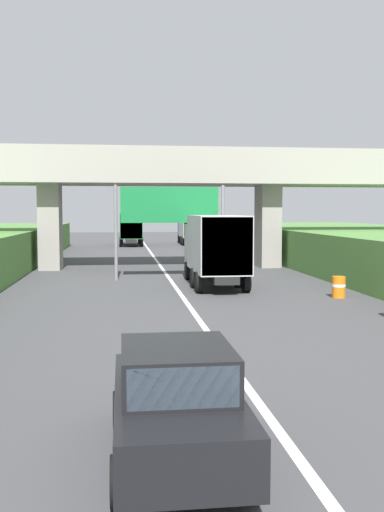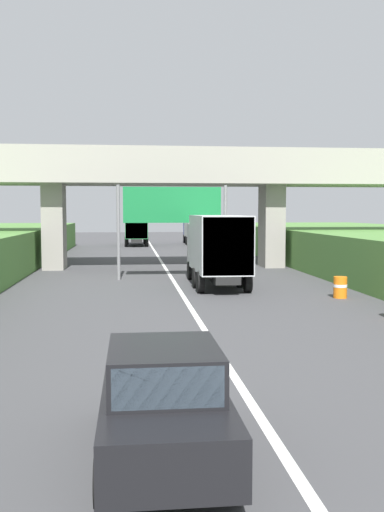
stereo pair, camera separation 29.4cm
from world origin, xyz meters
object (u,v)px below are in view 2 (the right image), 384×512
Objects in this scene: truck_green at (136,227)px; truck_blue at (196,227)px; overhead_highway_sign at (172,211)px; construction_barrel_3 at (340,287)px; truck_silver at (217,246)px; car_black at (164,403)px.

truck_blue is (6.60, 1.62, 0.00)m from truck_green.
overhead_highway_sign reaches higher than truck_green.
truck_green is 39.33m from construction_barrel_3.
truck_silver is at bearing -57.63° from overhead_highway_sign.
overhead_highway_sign reaches higher than truck_blue.
car_black reaches higher than construction_barrel_3.
truck_blue is 40.14m from construction_barrel_3.
truck_blue reaches higher than construction_barrel_3.
overhead_highway_sign is 6.53× the size of construction_barrel_3.
truck_silver is at bearing 79.16° from car_black.
overhead_highway_sign is 0.81× the size of truck_green.
truck_blue is at bearing 92.11° from construction_barrel_3.
truck_silver is 34.28m from truck_green.
car_black is (-3.71, -19.36, -1.08)m from truck_silver.
truck_green reaches higher than car_black.
car_black is at bearing -118.96° from construction_barrel_3.
truck_blue is at bearing 81.25° from overhead_highway_sign.
car_black is 4.56× the size of construction_barrel_3.
construction_barrel_3 is at bearing 61.04° from car_black.
truck_green and truck_blue have the same top height.
car_black is at bearing -94.58° from overhead_highway_sign.
truck_silver reaches higher than car_black.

